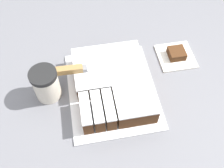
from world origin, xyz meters
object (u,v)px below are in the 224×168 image
(knife, at_px, (77,69))
(brownie, at_px, (177,53))
(cake_board, at_px, (112,90))
(cake, at_px, (113,83))
(coffee_cup, at_px, (46,84))

(knife, relative_size, brownie, 4.68)
(knife, bearing_deg, cake_board, -23.00)
(cake_board, height_order, cake, cake)
(knife, distance_m, brownie, 0.38)
(coffee_cup, bearing_deg, brownie, 9.91)
(cake_board, xyz_separation_m, cake, (0.00, 0.00, 0.04))
(cake, bearing_deg, cake_board, -127.64)
(cake_board, bearing_deg, coffee_cup, 173.60)
(knife, bearing_deg, brownie, 10.53)
(cake, distance_m, knife, 0.12)
(cake_board, xyz_separation_m, coffee_cup, (-0.21, 0.02, 0.06))
(cake, bearing_deg, knife, 157.45)
(cake_board, distance_m, brownie, 0.28)
(coffee_cup, bearing_deg, knife, 13.21)
(cake_board, bearing_deg, cake, 52.36)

